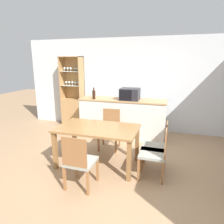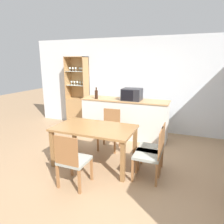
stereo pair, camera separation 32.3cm
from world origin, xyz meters
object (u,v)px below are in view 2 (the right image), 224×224
(display_cabinet, at_px, (78,105))
(dining_table, at_px, (95,132))
(wine_bottle, at_px, (96,94))
(dining_chair_head_far, at_px, (110,130))
(dining_chair_side_right_near, at_px, (150,154))
(dining_chair_head_near, at_px, (73,160))
(dining_chair_side_right_far, at_px, (153,148))
(microwave, at_px, (132,94))

(display_cabinet, bearing_deg, dining_table, -52.77)
(dining_table, height_order, wine_bottle, wine_bottle)
(dining_chair_head_far, relative_size, dining_chair_side_right_near, 1.00)
(dining_chair_head_near, distance_m, wine_bottle, 2.34)
(dining_table, relative_size, wine_bottle, 5.05)
(dining_table, xyz_separation_m, dining_chair_side_right_far, (1.07, 0.13, -0.20))
(dining_chair_side_right_far, distance_m, microwave, 1.77)
(display_cabinet, relative_size, dining_chair_side_right_far, 2.33)
(wine_bottle, bearing_deg, dining_table, -65.92)
(display_cabinet, xyz_separation_m, wine_bottle, (0.97, -0.71, 0.50))
(display_cabinet, xyz_separation_m, dining_chair_side_right_far, (2.66, -1.97, -0.16))
(display_cabinet, distance_m, dining_chair_side_right_near, 3.48)
(dining_chair_side_right_near, bearing_deg, dining_chair_head_far, 50.19)
(dining_chair_head_near, xyz_separation_m, wine_bottle, (-0.62, 2.15, 0.66))
(display_cabinet, bearing_deg, dining_chair_head_near, -60.88)
(dining_chair_head_near, distance_m, dining_chair_head_far, 1.53)
(dining_chair_head_near, distance_m, dining_chair_side_right_near, 1.24)
(dining_chair_side_right_near, bearing_deg, display_cabinet, 50.06)
(dining_table, distance_m, dining_chair_head_far, 0.79)
(dining_chair_head_far, xyz_separation_m, dining_chair_side_right_near, (1.07, -0.89, 0.00))
(dining_table, xyz_separation_m, dining_chair_head_far, (-0.00, 0.76, -0.20))
(dining_chair_side_right_near, relative_size, microwave, 1.91)
(display_cabinet, bearing_deg, wine_bottle, -36.05)
(dining_chair_side_right_far, height_order, microwave, microwave)
(dining_table, relative_size, dining_chair_head_far, 1.69)
(dining_chair_head_far, height_order, dining_chair_side_right_far, same)
(display_cabinet, relative_size, dining_chair_head_far, 2.33)
(display_cabinet, xyz_separation_m, dining_table, (1.59, -2.10, 0.04))
(dining_chair_side_right_far, bearing_deg, dining_chair_head_near, 130.40)
(dining_chair_head_near, bearing_deg, wine_bottle, 106.67)
(microwave, bearing_deg, dining_chair_head_near, -96.71)
(dining_chair_side_right_near, height_order, wine_bottle, wine_bottle)
(dining_chair_head_far, height_order, microwave, microwave)
(dining_chair_side_right_far, xyz_separation_m, wine_bottle, (-1.69, 1.26, 0.66))
(display_cabinet, distance_m, dining_table, 2.64)
(dining_chair_side_right_far, relative_size, wine_bottle, 2.99)
(dining_table, relative_size, dining_chair_head_near, 1.69)
(dining_chair_head_near, relative_size, microwave, 1.91)
(microwave, bearing_deg, dining_chair_side_right_near, -64.50)
(dining_chair_head_near, bearing_deg, dining_chair_side_right_far, 40.43)
(dining_chair_side_right_far, xyz_separation_m, microwave, (-0.80, 1.41, 0.69))
(dining_chair_head_near, bearing_deg, microwave, 83.87)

